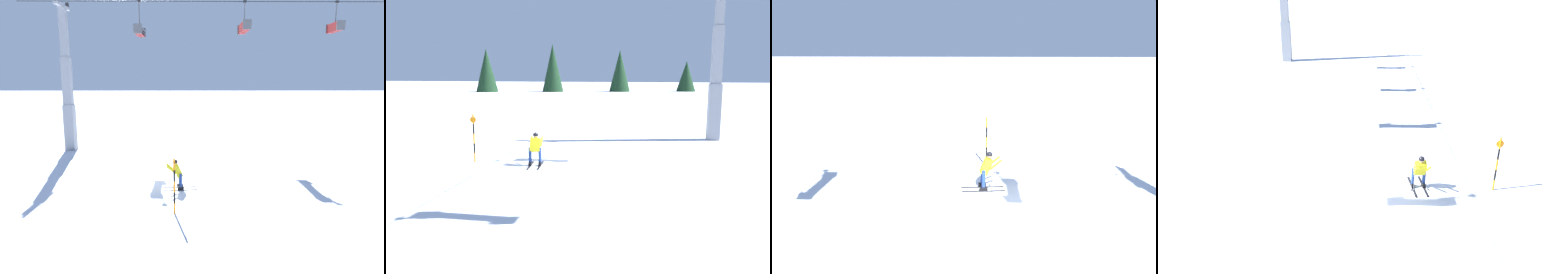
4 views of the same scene
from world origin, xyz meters
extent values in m
plane|color=white|center=(0.00, 0.00, 0.00)|extent=(260.00, 260.00, 0.00)
cube|color=black|center=(0.54, -1.16, 0.01)|extent=(1.55, 0.26, 0.01)
cube|color=black|center=(0.54, -1.16, 0.09)|extent=(0.29, 0.14, 0.16)
cylinder|color=navy|center=(0.54, -1.16, 0.48)|extent=(0.13, 0.13, 0.62)
cube|color=black|center=(0.50, -0.73, 0.01)|extent=(1.55, 0.26, 0.01)
cube|color=black|center=(0.50, -0.73, 0.09)|extent=(0.29, 0.14, 0.16)
cylinder|color=navy|center=(0.50, -0.73, 0.48)|extent=(0.13, 0.13, 0.62)
cube|color=gold|center=(0.41, -0.96, 0.88)|extent=(0.51, 0.47, 0.62)
sphere|color=tan|center=(0.29, -0.97, 1.26)|extent=(0.20, 0.20, 0.20)
sphere|color=black|center=(0.29, -0.97, 1.30)|extent=(0.22, 0.22, 0.22)
cylinder|color=gold|center=(0.12, -1.22, 0.99)|extent=(0.47, 0.13, 0.41)
cylinder|color=gray|center=(0.10, -1.27, 0.42)|extent=(0.44, 0.18, 1.05)
cylinder|color=black|center=(0.28, -1.30, 0.05)|extent=(0.07, 0.07, 0.01)
cylinder|color=gold|center=(0.07, -0.76, 0.99)|extent=(0.47, 0.13, 0.41)
cylinder|color=gray|center=(0.04, -0.72, 0.42)|extent=(0.46, 0.09, 1.05)
cylinder|color=black|center=(0.21, -0.66, 0.05)|extent=(0.07, 0.07, 0.01)
cube|color=gray|center=(20.96, 7.51, 1.63)|extent=(0.72, 0.72, 3.25)
cube|color=gray|center=(20.96, 7.51, 4.88)|extent=(0.60, 0.60, 3.25)
cylinder|color=orange|center=(0.37, -3.74, 0.21)|extent=(0.07, 0.07, 0.43)
cylinder|color=black|center=(0.37, -3.74, 0.64)|extent=(0.07, 0.07, 0.43)
cylinder|color=orange|center=(0.37, -3.74, 1.07)|extent=(0.07, 0.07, 0.43)
cylinder|color=black|center=(0.37, -3.74, 1.50)|extent=(0.07, 0.07, 0.43)
cylinder|color=orange|center=(0.37, -3.74, 1.93)|extent=(0.07, 0.07, 0.43)
cylinder|color=orange|center=(0.39, -3.74, 1.90)|extent=(0.02, 0.28, 0.28)
camera|label=1|loc=(0.91, -15.12, 5.01)|focal=29.86mm
camera|label=2|loc=(16.22, 3.70, 3.97)|focal=36.76mm
camera|label=3|loc=(0.57, 13.15, 5.23)|focal=38.51mm
camera|label=4|loc=(-12.91, 1.27, 7.99)|focal=37.93mm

